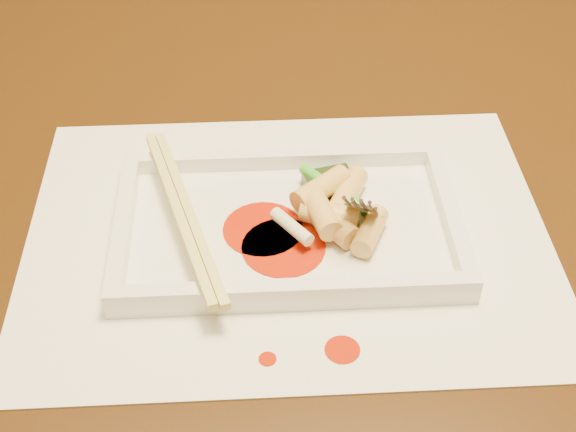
{
  "coord_description": "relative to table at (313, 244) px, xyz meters",
  "views": [
    {
      "loc": [
        -0.05,
        -0.54,
        1.17
      ],
      "look_at": [
        -0.03,
        -0.09,
        0.77
      ],
      "focal_mm": 50.0,
      "sensor_mm": 36.0,
      "label": 1
    }
  ],
  "objects": [
    {
      "name": "plate_rim_near",
      "position": [
        -0.03,
        -0.17,
        0.12
      ],
      "size": [
        0.26,
        0.01,
        0.01
      ],
      "primitive_type": "cube",
      "color": "white",
      "rests_on": "plate_base"
    },
    {
      "name": "rice_cake_4",
      "position": [
        0.02,
        -0.07,
        0.12
      ],
      "size": [
        0.04,
        0.05,
        0.02
      ],
      "primitive_type": "cylinder",
      "rotation": [
        1.57,
        0.0,
        2.71
      ],
      "color": "#EACC6D",
      "rests_on": "plate_base"
    },
    {
      "name": "scallion_white",
      "position": [
        -0.03,
        -0.11,
        0.12
      ],
      "size": [
        0.03,
        0.04,
        0.01
      ],
      "primitive_type": "cylinder",
      "rotation": [
        1.57,
        0.0,
        0.63
      ],
      "color": "#EAEACC",
      "rests_on": "plate_base"
    },
    {
      "name": "rice_cake_0",
      "position": [
        0.03,
        -0.11,
        0.12
      ],
      "size": [
        0.03,
        0.05,
        0.02
      ],
      "primitive_type": "cylinder",
      "rotation": [
        1.57,
        0.0,
        2.7
      ],
      "color": "#EACC6D",
      "rests_on": "plate_base"
    },
    {
      "name": "fork",
      "position": [
        0.04,
        -0.08,
        0.18
      ],
      "size": [
        0.09,
        0.1,
        0.14
      ],
      "primitive_type": null,
      "color": "silver",
      "rests_on": "plate_base"
    },
    {
      "name": "sauce_blob_1",
      "position": [
        -0.03,
        -0.12,
        0.11
      ],
      "size": [
        0.06,
        0.06,
        0.0
      ],
      "primitive_type": "cylinder",
      "color": "#B92005",
      "rests_on": "plate_base"
    },
    {
      "name": "rice_cake_2",
      "position": [
        -0.0,
        -0.1,
        0.13
      ],
      "size": [
        0.03,
        0.05,
        0.02
      ],
      "primitive_type": "cylinder",
      "rotation": [
        1.57,
        0.0,
        0.25
      ],
      "color": "#EACC6D",
      "rests_on": "plate_base"
    },
    {
      "name": "scallion_green",
      "position": [
        0.01,
        -0.07,
        0.12
      ],
      "size": [
        0.06,
        0.07,
        0.01
      ],
      "primitive_type": "cylinder",
      "rotation": [
        1.57,
        0.0,
        0.68
      ],
      "color": "green",
      "rests_on": "plate_base"
    },
    {
      "name": "plate_rim_far",
      "position": [
        -0.03,
        -0.02,
        0.12
      ],
      "size": [
        0.26,
        0.01,
        0.01
      ],
      "primitive_type": "cube",
      "color": "white",
      "rests_on": "plate_base"
    },
    {
      "name": "plate_rim_right",
      "position": [
        0.1,
        -0.09,
        0.12
      ],
      "size": [
        0.01,
        0.14,
        0.01
      ],
      "primitive_type": "cube",
      "color": "white",
      "rests_on": "plate_base"
    },
    {
      "name": "chopstick_b",
      "position": [
        -0.1,
        -0.09,
        0.13
      ],
      "size": [
        0.06,
        0.19,
        0.01
      ],
      "primitive_type": "cube",
      "rotation": [
        0.0,
        0.0,
        0.28
      ],
      "color": "#DFCF6F",
      "rests_on": "plate_rim_near"
    },
    {
      "name": "sauce_splatter_b",
      "position": [
        -0.05,
        -0.21,
        0.1
      ],
      "size": [
        0.01,
        0.01,
        0.0
      ],
      "primitive_type": "cylinder",
      "color": "#B92005",
      "rests_on": "placemat"
    },
    {
      "name": "rice_cake_1",
      "position": [
        0.0,
        -0.09,
        0.12
      ],
      "size": [
        0.05,
        0.03,
        0.02
      ],
      "primitive_type": "cylinder",
      "rotation": [
        1.57,
        0.0,
        1.21
      ],
      "color": "#EACC6D",
      "rests_on": "plate_base"
    },
    {
      "name": "plate_base",
      "position": [
        -0.03,
        -0.09,
        0.11
      ],
      "size": [
        0.26,
        0.16,
        0.01
      ],
      "primitive_type": "cube",
      "color": "white",
      "rests_on": "placemat"
    },
    {
      "name": "rice_cake_3",
      "position": [
        0.0,
        -0.1,
        0.12
      ],
      "size": [
        0.04,
        0.05,
        0.02
      ],
      "primitive_type": "cylinder",
      "rotation": [
        1.57,
        0.0,
        0.64
      ],
      "color": "#EACC6D",
      "rests_on": "plate_base"
    },
    {
      "name": "veg_piece",
      "position": [
        0.01,
        -0.05,
        0.12
      ],
      "size": [
        0.04,
        0.04,
        0.01
      ],
      "primitive_type": "cube",
      "rotation": [
        0.0,
        0.0,
        0.23
      ],
      "color": "black",
      "rests_on": "plate_base"
    },
    {
      "name": "sauce_blob_0",
      "position": [
        -0.05,
        -0.1,
        0.11
      ],
      "size": [
        0.06,
        0.06,
        0.0
      ],
      "primitive_type": "cylinder",
      "color": "#B92005",
      "rests_on": "plate_base"
    },
    {
      "name": "rice_cake_5",
      "position": [
        -0.0,
        -0.07,
        0.13
      ],
      "size": [
        0.05,
        0.05,
        0.02
      ],
      "primitive_type": "cylinder",
      "rotation": [
        1.57,
        0.0,
        2.26
      ],
      "color": "#EACC6D",
      "rests_on": "plate_base"
    },
    {
      "name": "table",
      "position": [
        0.0,
        0.0,
        0.0
      ],
      "size": [
        1.4,
        0.9,
        0.75
      ],
      "color": "black",
      "rests_on": "ground"
    },
    {
      "name": "chopstick_a",
      "position": [
        -0.11,
        -0.09,
        0.13
      ],
      "size": [
        0.06,
        0.19,
        0.01
      ],
      "primitive_type": "cube",
      "rotation": [
        0.0,
        0.0,
        0.28
      ],
      "color": "#DFCF6F",
      "rests_on": "plate_rim_near"
    },
    {
      "name": "sauce_splatter_a",
      "position": [
        0.0,
        -0.21,
        0.1
      ],
      "size": [
        0.02,
        0.02,
        0.0
      ],
      "primitive_type": "cylinder",
      "color": "#B92005",
      "rests_on": "placemat"
    },
    {
      "name": "placemat",
      "position": [
        -0.03,
        -0.09,
        0.1
      ],
      "size": [
        0.4,
        0.3,
        0.0
      ],
      "primitive_type": "cube",
      "color": "white",
      "rests_on": "table"
    },
    {
      "name": "plate_rim_left",
      "position": [
        -0.15,
        -0.09,
        0.12
      ],
      "size": [
        0.01,
        0.14,
        0.01
      ],
      "primitive_type": "cube",
      "color": "white",
      "rests_on": "plate_base"
    }
  ]
}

